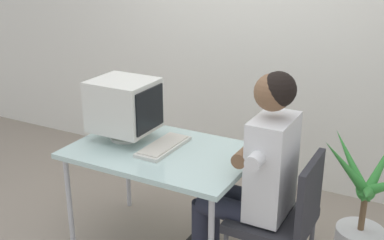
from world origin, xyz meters
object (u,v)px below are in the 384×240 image
object	(u,v)px
crt_monitor	(124,105)
office_chair	(283,214)
keyboard	(163,146)
person_seated	(256,169)
desk	(162,157)
potted_plant	(362,223)

from	to	relation	value
crt_monitor	office_chair	size ratio (longest dim) A/B	0.49
keyboard	person_seated	xyz separation A→B (m)	(0.67, -0.02, -0.01)
office_chair	person_seated	bearing A→B (deg)	180.00
crt_monitor	person_seated	xyz separation A→B (m)	(0.98, -0.04, -0.24)
desk	keyboard	bearing A→B (deg)	95.50
person_seated	desk	bearing A→B (deg)	-179.57
potted_plant	keyboard	bearing A→B (deg)	-164.20
keyboard	desk	bearing A→B (deg)	-84.50
person_seated	potted_plant	xyz separation A→B (m)	(0.60, 0.38, -0.41)
crt_monitor	office_chair	xyz separation A→B (m)	(1.17, -0.04, -0.50)
crt_monitor	potted_plant	bearing A→B (deg)	12.19
desk	person_seated	bearing A→B (deg)	0.43
keyboard	office_chair	xyz separation A→B (m)	(0.86, -0.02, -0.27)
office_chair	potted_plant	bearing A→B (deg)	42.79
desk	person_seated	distance (m)	0.67
crt_monitor	keyboard	bearing A→B (deg)	-2.93
desk	office_chair	distance (m)	0.88
crt_monitor	person_seated	distance (m)	1.01
keyboard	person_seated	bearing A→B (deg)	-1.71
desk	crt_monitor	bearing A→B (deg)	172.65
keyboard	person_seated	world-z (taller)	person_seated
office_chair	crt_monitor	bearing A→B (deg)	178.24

